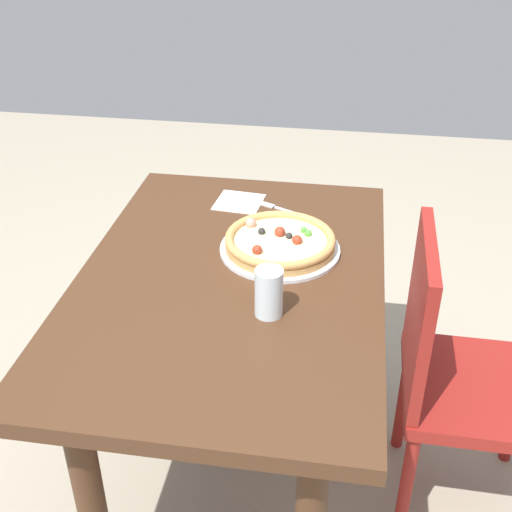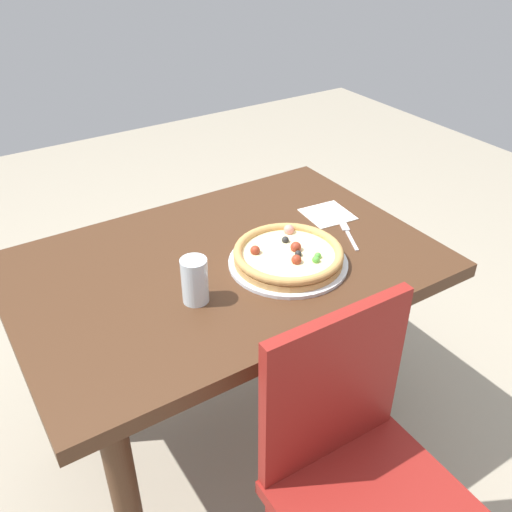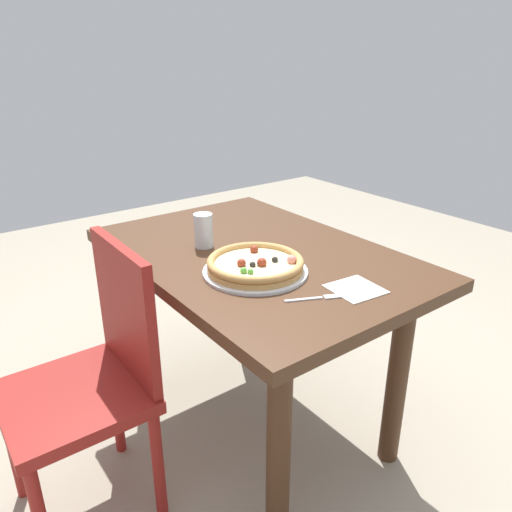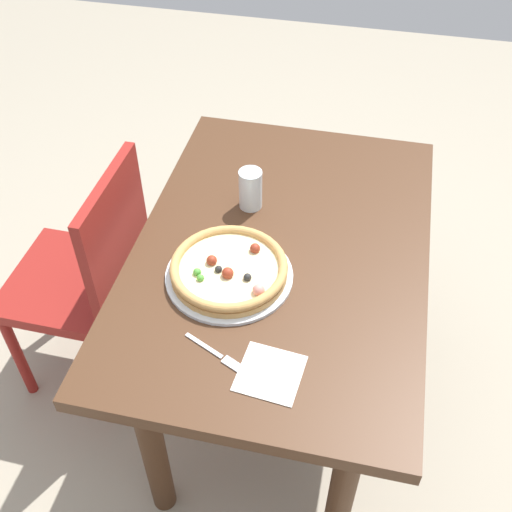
{
  "view_description": "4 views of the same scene",
  "coord_description": "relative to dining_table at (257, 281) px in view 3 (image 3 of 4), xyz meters",
  "views": [
    {
      "loc": [
        -1.39,
        -0.29,
        1.65
      ],
      "look_at": [
        0.07,
        -0.06,
        0.74
      ],
      "focal_mm": 46.17,
      "sensor_mm": 36.0,
      "label": 1
    },
    {
      "loc": [
        -0.63,
        -1.15,
        1.58
      ],
      "look_at": [
        0.07,
        -0.06,
        0.74
      ],
      "focal_mm": 39.34,
      "sensor_mm": 36.0,
      "label": 2
    },
    {
      "loc": [
        1.26,
        -0.95,
        1.36
      ],
      "look_at": [
        0.07,
        -0.06,
        0.74
      ],
      "focal_mm": 34.54,
      "sensor_mm": 36.0,
      "label": 3
    },
    {
      "loc": [
        1.19,
        0.19,
        1.89
      ],
      "look_at": [
        0.07,
        -0.06,
        0.74
      ],
      "focal_mm": 43.46,
      "sensor_mm": 36.0,
      "label": 4
    }
  ],
  "objects": [
    {
      "name": "ground_plane",
      "position": [
        0.0,
        0.0,
        -0.61
      ],
      "size": [
        6.0,
        6.0,
        0.0
      ],
      "primitive_type": "plane",
      "color": "#9E937F"
    },
    {
      "name": "dining_table",
      "position": [
        0.0,
        0.0,
        0.0
      ],
      "size": [
        1.16,
        0.79,
        0.72
      ],
      "color": "#472B19",
      "rests_on": "ground"
    },
    {
      "name": "chair_near",
      "position": [
        0.0,
        -0.61,
        -0.14
      ],
      "size": [
        0.4,
        0.4,
        0.86
      ],
      "rotation": [
        0.0,
        0.0,
        3.13
      ],
      "color": "maroon",
      "rests_on": "ground"
    },
    {
      "name": "plate",
      "position": [
        0.14,
        -0.11,
        0.12
      ],
      "size": [
        0.33,
        0.33,
        0.01
      ],
      "primitive_type": "cylinder",
      "color": "silver",
      "rests_on": "dining_table"
    },
    {
      "name": "pizza",
      "position": [
        0.14,
        -0.11,
        0.14
      ],
      "size": [
        0.3,
        0.3,
        0.05
      ],
      "color": "tan",
      "rests_on": "plate"
    },
    {
      "name": "fork",
      "position": [
        0.39,
        -0.07,
        0.12
      ],
      "size": [
        0.08,
        0.16,
        0.0
      ],
      "rotation": [
        0.0,
        0.0,
        1.13
      ],
      "color": "silver",
      "rests_on": "dining_table"
    },
    {
      "name": "drinking_glass",
      "position": [
        -0.15,
        -0.12,
        0.17
      ],
      "size": [
        0.07,
        0.07,
        0.12
      ],
      "primitive_type": "cylinder",
      "color": "silver",
      "rests_on": "dining_table"
    },
    {
      "name": "napkin",
      "position": [
        0.41,
        0.05,
        0.12
      ],
      "size": [
        0.15,
        0.15,
        0.0
      ],
      "primitive_type": "cube",
      "rotation": [
        0.0,
        0.0,
        -0.1
      ],
      "color": "white",
      "rests_on": "dining_table"
    }
  ]
}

